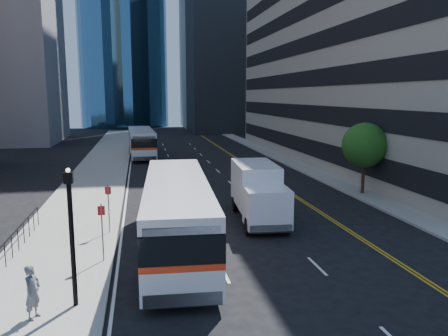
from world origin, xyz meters
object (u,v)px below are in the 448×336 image
at_px(bus_front, 177,212).
at_px(pedestrian, 33,292).
at_px(lamp_post, 72,232).
at_px(street_tree, 365,145).
at_px(bus_rear, 141,142).
at_px(box_truck, 258,192).

distance_m(bus_front, pedestrian, 7.75).
bearing_deg(lamp_post, bus_front, 53.17).
bearing_deg(pedestrian, street_tree, -29.95).
bearing_deg(bus_rear, box_truck, -79.85).
distance_m(lamp_post, box_truck, 12.82).
relative_size(street_tree, bus_front, 0.39).
height_order(bus_front, bus_rear, bus_front).
bearing_deg(bus_front, pedestrian, -127.61).
height_order(bus_front, pedestrian, bus_front).
height_order(street_tree, box_truck, street_tree).
height_order(lamp_post, bus_rear, lamp_post).
height_order(box_truck, pedestrian, box_truck).
bearing_deg(pedestrian, bus_rear, 17.34).
bearing_deg(bus_rear, lamp_post, -96.16).
relative_size(street_tree, pedestrian, 2.91).
distance_m(street_tree, box_truck, 10.51).
xyz_separation_m(street_tree, pedestrian, (-19.17, -14.67, -2.61)).
height_order(street_tree, pedestrian, street_tree).
bearing_deg(box_truck, bus_front, -136.93).
distance_m(street_tree, pedestrian, 24.28).
bearing_deg(pedestrian, lamp_post, -37.65).
xyz_separation_m(bus_rear, box_truck, (6.46, -28.68, -0.05)).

